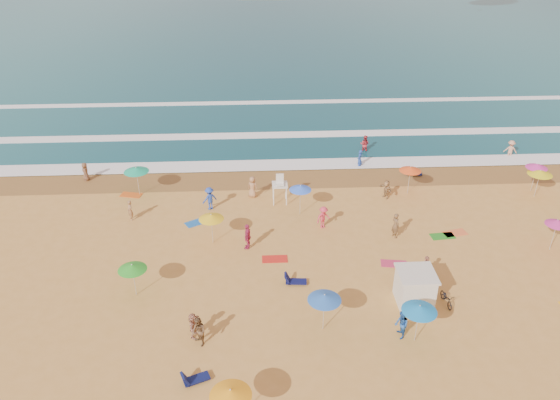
{
  "coord_description": "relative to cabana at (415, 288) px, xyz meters",
  "views": [
    {
      "loc": [
        -2.93,
        -29.27,
        21.23
      ],
      "look_at": [
        -1.13,
        6.0,
        1.5
      ],
      "focal_mm": 35.0,
      "sensor_mm": 36.0,
      "label": 1
    }
  ],
  "objects": [
    {
      "name": "cabana",
      "position": [
        0.0,
        0.0,
        0.0
      ],
      "size": [
        2.0,
        2.0,
        2.0
      ],
      "primitive_type": "cube",
      "color": "silver",
      "rests_on": "ground"
    },
    {
      "name": "beachgoers",
      "position": [
        -6.29,
        8.87,
        -0.17
      ],
      "size": [
        45.1,
        27.04,
        2.15
      ],
      "color": "tan",
      "rests_on": "ground"
    },
    {
      "name": "surf_foam",
      "position": [
        -6.32,
        25.5,
        -0.9
      ],
      "size": [
        200.0,
        18.7,
        0.05
      ],
      "color": "white",
      "rests_on": "ground"
    },
    {
      "name": "ocean",
      "position": [
        -6.32,
        88.18,
        -1.0
      ],
      "size": [
        220.0,
        140.0,
        0.18
      ],
      "primitive_type": "cube",
      "color": "#0C4756",
      "rests_on": "ground"
    },
    {
      "name": "beach_umbrellas",
      "position": [
        -7.85,
        3.95,
        1.19
      ],
      "size": [
        52.09,
        26.06,
        0.77
      ],
      "color": "#177FCB",
      "rests_on": "ground"
    },
    {
      "name": "ground",
      "position": [
        -6.32,
        4.18,
        -1.0
      ],
      "size": [
        220.0,
        220.0,
        0.0
      ],
      "primitive_type": "plane",
      "color": "gold",
      "rests_on": "ground"
    },
    {
      "name": "wet_sand",
      "position": [
        -6.32,
        16.68,
        -0.99
      ],
      "size": [
        220.0,
        220.0,
        0.0
      ],
      "primitive_type": "plane",
      "color": "olive",
      "rests_on": "ground"
    },
    {
      "name": "cabana_roof",
      "position": [
        0.0,
        0.0,
        1.06
      ],
      "size": [
        2.2,
        2.2,
        0.12
      ],
      "primitive_type": "cube",
      "color": "silver",
      "rests_on": "cabana"
    },
    {
      "name": "towels",
      "position": [
        -6.78,
        2.66,
        -0.98
      ],
      "size": [
        45.93,
        23.84,
        0.03
      ],
      "color": "red",
      "rests_on": "ground"
    },
    {
      "name": "lifeguard_stand",
      "position": [
        -7.34,
        12.54,
        0.05
      ],
      "size": [
        1.2,
        1.2,
        2.1
      ],
      "primitive_type": null,
      "color": "white",
      "rests_on": "ground"
    },
    {
      "name": "bicycle",
      "position": [
        1.9,
        -0.3,
        -0.59
      ],
      "size": [
        0.69,
        1.61,
        0.82
      ],
      "primitive_type": "imported",
      "rotation": [
        0.0,
        0.0,
        0.1
      ],
      "color": "black",
      "rests_on": "ground"
    },
    {
      "name": "loungers",
      "position": [
        1.48,
        1.98,
        -0.83
      ],
      "size": [
        57.1,
        24.36,
        0.34
      ],
      "color": "#0F134C",
      "rests_on": "ground"
    }
  ]
}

